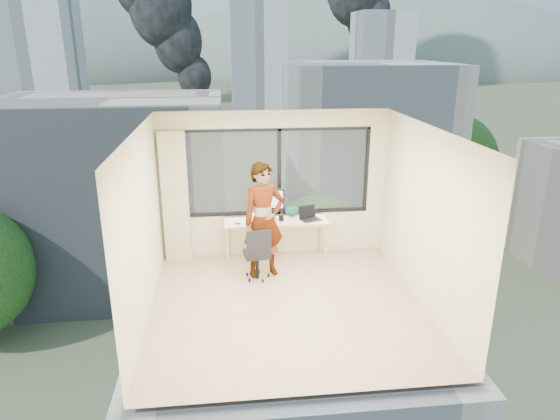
{
  "coord_description": "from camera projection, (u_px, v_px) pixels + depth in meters",
  "views": [
    {
      "loc": [
        -0.84,
        -6.47,
        3.69
      ],
      "look_at": [
        0.0,
        1.0,
        1.15
      ],
      "focal_mm": 31.95,
      "sensor_mm": 36.0,
      "label": 1
    }
  ],
  "objects": [
    {
      "name": "far_tower_a",
      "position": [
        38.0,
        63.0,
        93.09
      ],
      "size": [
        14.0,
        14.0,
        28.0
      ],
      "primitive_type": "cube",
      "color": "silver",
      "rests_on": "exterior_ground"
    },
    {
      "name": "far_tower_d",
      "position": [
        15.0,
        67.0,
        143.18
      ],
      "size": [
        16.0,
        14.0,
        22.0
      ],
      "primitive_type": "cube",
      "color": "silver",
      "rests_on": "exterior_ground"
    },
    {
      "name": "window_wall",
      "position": [
        276.0,
        172.0,
        8.76
      ],
      "size": [
        3.3,
        0.16,
        1.55
      ],
      "primitive_type": null,
      "color": "black",
      "rests_on": "ground"
    },
    {
      "name": "ceiling",
      "position": [
        289.0,
        130.0,
        6.53
      ],
      "size": [
        4.0,
        4.0,
        0.01
      ],
      "primitive_type": "cube",
      "color": "white",
      "rests_on": "ground"
    },
    {
      "name": "laptop",
      "position": [
        310.0,
        214.0,
        8.65
      ],
      "size": [
        0.43,
        0.44,
        0.21
      ],
      "primitive_type": null,
      "rotation": [
        0.0,
        0.0,
        0.38
      ],
      "color": "black",
      "rests_on": "desk"
    },
    {
      "name": "cellphone",
      "position": [
        237.0,
        224.0,
        8.48
      ],
      "size": [
        0.11,
        0.06,
        0.01
      ],
      "primitive_type": "cube",
      "rotation": [
        0.0,
        0.0,
        -0.1
      ],
      "color": "black",
      "rests_on": "desk"
    },
    {
      "name": "exterior_ground",
      "position": [
        227.0,
        117.0,
        124.82
      ],
      "size": [
        400.0,
        400.0,
        0.04
      ],
      "primitive_type": "cube",
      "color": "#515B3D",
      "rests_on": "ground"
    },
    {
      "name": "hill_a",
      "position": [
        24.0,
        73.0,
        300.4
      ],
      "size": [
        288.0,
        216.0,
        90.0
      ],
      "primitive_type": "ellipsoid",
      "color": "slate",
      "rests_on": "exterior_ground"
    },
    {
      "name": "near_bldg_b",
      "position": [
        363.0,
        152.0,
        46.33
      ],
      "size": [
        14.0,
        13.0,
        16.0
      ],
      "primitive_type": "cube",
      "color": "silver",
      "rests_on": "exterior_ground"
    },
    {
      "name": "tree_c",
      "position": [
        453.0,
        175.0,
        50.23
      ],
      "size": [
        8.4,
        8.4,
        10.0
      ],
      "primitive_type": null,
      "color": "#1D4818",
      "rests_on": "exterior_ground"
    },
    {
      "name": "handbag",
      "position": [
        292.0,
        211.0,
        8.84
      ],
      "size": [
        0.26,
        0.18,
        0.18
      ],
      "primitive_type": "ellipsoid",
      "rotation": [
        0.0,
        0.0,
        -0.29
      ],
      "color": "#0B4536",
      "rests_on": "desk"
    },
    {
      "name": "wall_front",
      "position": [
        313.0,
        290.0,
        5.06
      ],
      "size": [
        4.0,
        0.01,
        2.6
      ],
      "primitive_type": "cube",
      "color": "beige",
      "rests_on": "ground"
    },
    {
      "name": "person",
      "position": [
        264.0,
        220.0,
        8.05
      ],
      "size": [
        0.8,
        0.64,
        1.91
      ],
      "primitive_type": "imported",
      "rotation": [
        0.0,
        0.0,
        0.29
      ],
      "color": "#2D2D33",
      "rests_on": "floor"
    },
    {
      "name": "wall_right",
      "position": [
        426.0,
        217.0,
        7.16
      ],
      "size": [
        0.01,
        4.0,
        2.6
      ],
      "primitive_type": "cube",
      "color": "beige",
      "rests_on": "ground"
    },
    {
      "name": "wall_left",
      "position": [
        142.0,
        228.0,
        6.73
      ],
      "size": [
        0.01,
        4.0,
        2.6
      ],
      "primitive_type": "cube",
      "color": "beige",
      "rests_on": "ground"
    },
    {
      "name": "tree_b",
      "position": [
        317.0,
        291.0,
        27.77
      ],
      "size": [
        7.6,
        7.6,
        9.0
      ],
      "primitive_type": null,
      "color": "#1D4818",
      "rests_on": "exterior_ground"
    },
    {
      "name": "hill_b",
      "position": [
        378.0,
        71.0,
        323.73
      ],
      "size": [
        300.0,
        220.0,
        96.0
      ],
      "primitive_type": "ellipsoid",
      "color": "slate",
      "rests_on": "exterior_ground"
    },
    {
      "name": "pen_cup",
      "position": [
        281.0,
        218.0,
        8.62
      ],
      "size": [
        0.11,
        0.11,
        0.11
      ],
      "primitive_type": "cylinder",
      "rotation": [
        0.0,
        0.0,
        0.24
      ],
      "color": "black",
      "rests_on": "desk"
    },
    {
      "name": "far_tower_c",
      "position": [
        380.0,
        59.0,
        144.27
      ],
      "size": [
        15.0,
        15.0,
        26.0
      ],
      "primitive_type": "cube",
      "color": "silver",
      "rests_on": "exterior_ground"
    },
    {
      "name": "chair",
      "position": [
        257.0,
        252.0,
        8.06
      ],
      "size": [
        0.52,
        0.52,
        0.92
      ],
      "primitive_type": null,
      "rotation": [
        0.0,
        0.0,
        0.11
      ],
      "color": "black",
      "rests_on": "floor"
    },
    {
      "name": "curtain",
      "position": [
        175.0,
        197.0,
        8.58
      ],
      "size": [
        0.45,
        0.14,
        2.3
      ],
      "primitive_type": "cube",
      "color": "beige",
      "rests_on": "floor"
    },
    {
      "name": "desk",
      "position": [
        276.0,
        240.0,
        8.8
      ],
      "size": [
        1.8,
        0.6,
        0.75
      ],
      "primitive_type": "cube",
      "color": "tan",
      "rests_on": "floor"
    },
    {
      "name": "near_bldg_a",
      "position": [
        116.0,
        194.0,
        36.89
      ],
      "size": [
        16.0,
        12.0,
        14.0
      ],
      "primitive_type": "cube",
      "color": "beige",
      "rests_on": "exterior_ground"
    },
    {
      "name": "game_console",
      "position": [
        258.0,
        215.0,
        8.82
      ],
      "size": [
        0.34,
        0.29,
        0.08
      ],
      "primitive_type": "cube",
      "rotation": [
        0.0,
        0.0,
        -0.1
      ],
      "color": "white",
      "rests_on": "desk"
    },
    {
      "name": "floor",
      "position": [
        288.0,
        305.0,
        7.36
      ],
      "size": [
        4.0,
        4.0,
        0.01
      ],
      "primitive_type": "cube",
      "color": "#D2B488",
      "rests_on": "ground"
    },
    {
      "name": "far_tower_b",
      "position": [
        258.0,
        54.0,
        120.87
      ],
      "size": [
        13.0,
        13.0,
        30.0
      ],
      "primitive_type": "cube",
      "color": "silver",
      "rests_on": "exterior_ground"
    },
    {
      "name": "monitor",
      "position": [
        269.0,
        203.0,
        8.71
      ],
      "size": [
        0.55,
        0.26,
        0.54
      ],
      "primitive_type": null,
      "rotation": [
        0.0,
        0.0,
        -0.28
      ],
      "color": "black",
      "rests_on": "desk"
    }
  ]
}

